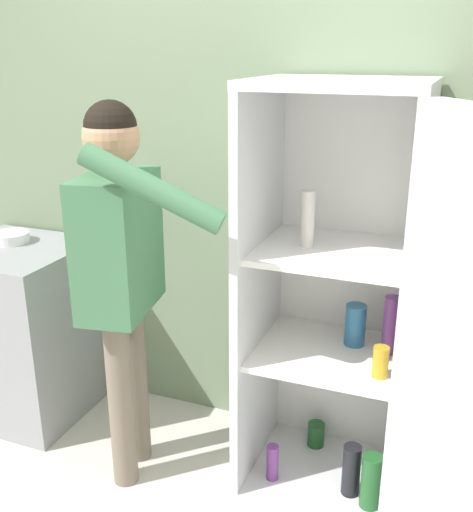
{
  "coord_description": "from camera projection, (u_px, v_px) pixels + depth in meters",
  "views": [
    {
      "loc": [
        0.77,
        -1.58,
        1.83
      ],
      "look_at": [
        -0.1,
        0.63,
        1.0
      ],
      "focal_mm": 42.0,
      "sensor_mm": 36.0,
      "label": 1
    }
  ],
  "objects": [
    {
      "name": "counter",
      "position": [
        23.0,
        330.0,
        3.1
      ],
      "size": [
        0.65,
        0.62,
        0.9
      ],
      "color": "gray",
      "rests_on": "ground_plane"
    },
    {
      "name": "refrigerator",
      "position": [
        358.0,
        317.0,
        2.31
      ],
      "size": [
        1.05,
        1.14,
        1.73
      ],
      "color": "silver",
      "rests_on": "ground_plane"
    },
    {
      "name": "person",
      "position": [
        121.0,
        252.0,
        2.42
      ],
      "size": [
        0.69,
        0.56,
        1.65
      ],
      "color": "#726656",
      "rests_on": "ground_plane"
    },
    {
      "name": "wall_back",
      "position": [
        285.0,
        178.0,
        2.7
      ],
      "size": [
        7.0,
        0.06,
        2.55
      ],
      "color": "gray",
      "rests_on": "ground_plane"
    },
    {
      "name": "bowl",
      "position": [
        11.0,
        237.0,
        3.02
      ],
      "size": [
        0.18,
        0.18,
        0.05
      ],
      "color": "white",
      "rests_on": "counter"
    }
  ]
}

